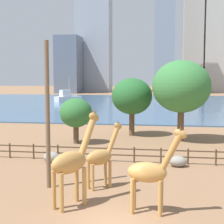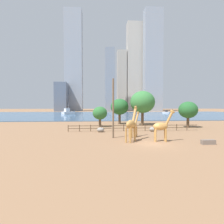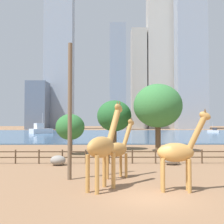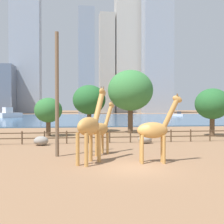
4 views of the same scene
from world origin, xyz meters
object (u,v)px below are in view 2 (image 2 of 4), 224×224
utility_pole (113,108)px  tree_right_tall (120,107)px  tree_center_broad (143,102)px  boat_ferry (166,112)px  giraffe_young (131,124)px  tree_left_small (188,110)px  giraffe_companion (134,125)px  boat_sailboat (68,112)px  boulder_near_fence (153,129)px  boulder_by_pole (101,130)px  tree_left_large (100,113)px  feeding_trough (208,142)px  giraffe_tall (162,126)px

utility_pole → tree_right_tall: size_ratio=1.33×
tree_center_broad → boat_ferry: bearing=64.1°
giraffe_young → utility_pole: size_ratio=0.56×
boat_ferry → tree_left_small: bearing=102.2°
giraffe_companion → utility_pole: 4.26m
giraffe_young → tree_left_small: 21.90m
boat_sailboat → utility_pole: bearing=-122.9°
utility_pole → boulder_near_fence: bearing=37.8°
tree_right_tall → boat_ferry: bearing=59.2°
boulder_near_fence → boulder_by_pole: 10.26m
giraffe_young → boulder_by_pole: giraffe_young is taller
boulder_near_fence → tree_left_large: 13.51m
boulder_near_fence → boulder_by_pole: size_ratio=1.01×
boulder_near_fence → tree_center_broad: bearing=86.4°
giraffe_companion → feeding_trough: giraffe_companion is taller
utility_pole → tree_center_broad: bearing=62.9°
utility_pole → tree_right_tall: utility_pole is taller
giraffe_companion → boat_sailboat: (-23.51, 74.39, -0.62)m
tree_right_tall → tree_center_broad: bearing=-27.0°
tree_left_large → tree_left_small: (20.37, -2.68, 0.80)m
tree_right_tall → tree_left_large: bearing=-132.3°
tree_left_large → tree_right_tall: 8.16m
tree_left_large → boat_sailboat: 62.92m
tree_center_broad → feeding_trough: bearing=-82.8°
boulder_near_fence → boulder_by_pole: bearing=-179.0°
giraffe_young → boat_ferry: (38.59, 86.29, -1.63)m
giraffe_tall → boat_sailboat: boat_sailboat is taller
boulder_near_fence → tree_left_large: size_ratio=0.29×
boulder_by_pole → feeding_trough: (13.91, -11.70, -0.14)m
giraffe_young → tree_right_tall: size_ratio=0.75×
giraffe_companion → boulder_near_fence: bearing=6.2°
utility_pole → tree_left_small: utility_pole is taller
feeding_trough → tree_right_tall: tree_right_tall is taller
tree_center_broad → boat_ferry: tree_center_broad is taller
giraffe_companion → tree_right_tall: (0.07, 20.13, 2.75)m
tree_left_small → tree_right_tall: bearing=150.1°
tree_left_large → tree_center_broad: tree_center_broad is taller
tree_center_broad → tree_left_small: size_ratio=1.48×
giraffe_tall → tree_left_small: bearing=57.8°
giraffe_young → boulder_by_pole: (-4.24, 9.13, -2.01)m
boulder_by_pole → feeding_trough: bearing=-40.1°
utility_pole → tree_center_broad: utility_pole is taller
giraffe_tall → tree_center_broad: tree_center_broad is taller
boat_sailboat → tree_right_tall: bearing=-114.5°
boulder_by_pole → tree_left_large: size_ratio=0.29×
tree_center_broad → tree_left_small: tree_center_broad is taller
boulder_by_pole → tree_center_broad: (10.97, 11.44, 5.56)m
giraffe_tall → boat_ferry: size_ratio=1.09×
boulder_near_fence → boat_sailboat: boat_sailboat is taller
giraffe_companion → boulder_by_pole: 7.96m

